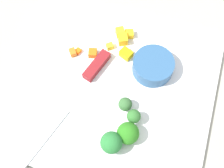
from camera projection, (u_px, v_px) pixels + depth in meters
ground_plane at (112, 88)px, 0.64m from camera, size 4.00×4.00×0.00m
cutting_board at (112, 87)px, 0.63m from camera, size 0.41×0.40×0.01m
prep_bowl at (153, 66)px, 0.63m from camera, size 0.08×0.08×0.03m
chef_knife at (79, 88)px, 0.62m from camera, size 0.11×0.29×0.02m
carrot_dice_0 at (73, 52)px, 0.65m from camera, size 0.02×0.02×0.01m
carrot_dice_1 at (93, 53)px, 0.65m from camera, size 0.02×0.02×0.01m
carrot_dice_2 at (78, 51)px, 0.66m from camera, size 0.01×0.02×0.01m
pepper_dice_0 at (126, 54)px, 0.65m from camera, size 0.03×0.03×0.02m
pepper_dice_1 at (110, 46)px, 0.66m from camera, size 0.02×0.02×0.01m
pepper_dice_2 at (129, 34)px, 0.67m from camera, size 0.02×0.02×0.01m
pepper_dice_3 at (120, 32)px, 0.67m from camera, size 0.02×0.02×0.02m
pepper_dice_4 at (123, 39)px, 0.66m from camera, size 0.03×0.03×0.02m
broccoli_floret_0 at (134, 116)px, 0.58m from camera, size 0.03×0.03×0.04m
broccoli_floret_1 at (111, 143)px, 0.55m from camera, size 0.04×0.04×0.05m
broccoli_floret_2 at (128, 133)px, 0.56m from camera, size 0.04×0.04×0.04m
broccoli_floret_3 at (125, 104)px, 0.59m from camera, size 0.03×0.03×0.03m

